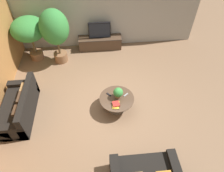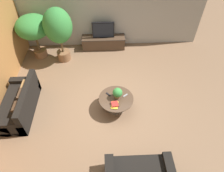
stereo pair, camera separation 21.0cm
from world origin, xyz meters
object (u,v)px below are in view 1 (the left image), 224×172
(potted_palm_tall, at_px, (29,31))
(potted_palm_corner, at_px, (55,29))
(coffee_table, at_px, (117,101))
(couch_by_wall, at_px, (19,108))
(television, at_px, (100,30))
(media_console, at_px, (100,43))
(potted_plant_tabletop, at_px, (118,93))

(potted_palm_tall, xyz_separation_m, potted_palm_corner, (0.93, -0.24, 0.13))
(coffee_table, relative_size, couch_by_wall, 0.56)
(couch_by_wall, bearing_deg, television, 141.39)
(media_console, height_order, couch_by_wall, couch_by_wall)
(potted_palm_corner, relative_size, potted_plant_tabletop, 5.90)
(media_console, bearing_deg, potted_palm_corner, -155.83)
(television, height_order, potted_palm_corner, potted_palm_corner)
(potted_palm_tall, relative_size, potted_palm_corner, 0.82)
(potted_palm_corner, xyz_separation_m, potted_plant_tabletop, (1.87, -2.43, -0.68))
(television, bearing_deg, potted_palm_corner, -155.88)
(potted_palm_tall, bearing_deg, potted_palm_corner, -14.66)
(coffee_table, xyz_separation_m, couch_by_wall, (-2.79, 0.05, -0.03))
(potted_palm_tall, distance_m, potted_palm_corner, 0.97)
(coffee_table, bearing_deg, potted_plant_tabletop, 41.86)
(media_console, relative_size, potted_palm_corner, 0.84)
(potted_palm_tall, distance_m, potted_plant_tabletop, 3.91)
(couch_by_wall, height_order, potted_palm_corner, potted_palm_corner)
(media_console, relative_size, potted_palm_tall, 1.03)
(couch_by_wall, relative_size, potted_palm_tall, 1.08)
(media_console, height_order, potted_plant_tabletop, potted_plant_tabletop)
(television, bearing_deg, couch_by_wall, -128.61)
(coffee_table, relative_size, potted_palm_corner, 0.49)
(coffee_table, xyz_separation_m, potted_palm_corner, (-1.83, 2.46, 1.00))
(media_console, height_order, potted_palm_corner, potted_palm_corner)
(media_console, height_order, television, television)
(media_console, bearing_deg, potted_plant_tabletop, -83.43)
(television, xyz_separation_m, potted_palm_tall, (-2.45, -0.43, 0.39))
(media_console, distance_m, television, 0.55)
(potted_palm_tall, xyz_separation_m, potted_plant_tabletop, (2.80, -2.67, -0.55))
(potted_palm_corner, bearing_deg, couch_by_wall, -111.60)
(television, distance_m, potted_palm_corner, 1.74)
(television, distance_m, potted_palm_tall, 2.51)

